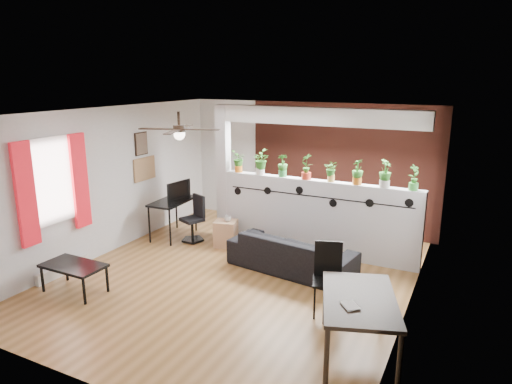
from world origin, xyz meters
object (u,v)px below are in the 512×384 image
at_px(potted_plant_4, 331,171).
at_px(potted_plant_7, 414,177).
at_px(potted_plant_0, 239,161).
at_px(potted_plant_5, 358,171).
at_px(cup, 228,219).
at_px(folding_chair, 328,271).
at_px(potted_plant_1, 260,161).
at_px(office_chair, 194,222).
at_px(coffee_table, 74,267).
at_px(ceiling_fan, 179,131).
at_px(dining_table, 359,304).
at_px(cube_shelf, 226,233).
at_px(potted_plant_6, 385,173).
at_px(potted_plant_2, 283,165).
at_px(potted_plant_3, 306,165).
at_px(sofa, 292,253).
at_px(computer_desk, 173,204).

height_order(potted_plant_4, potted_plant_7, potted_plant_7).
relative_size(potted_plant_0, potted_plant_5, 0.97).
bearing_deg(cup, folding_chair, -31.96).
bearing_deg(potted_plant_1, folding_chair, -44.54).
height_order(cup, office_chair, office_chair).
bearing_deg(potted_plant_4, coffee_table, -133.72).
bearing_deg(potted_plant_0, potted_plant_5, -0.00).
bearing_deg(potted_plant_5, ceiling_fan, -141.67).
bearing_deg(office_chair, potted_plant_4, 9.96).
xyz_separation_m(dining_table, folding_chair, (-0.63, 0.82, -0.07)).
relative_size(potted_plant_4, dining_table, 0.24).
bearing_deg(potted_plant_4, cube_shelf, -167.43).
bearing_deg(cup, potted_plant_7, 7.48).
xyz_separation_m(potted_plant_6, folding_chair, (-0.30, -1.92, -1.02)).
bearing_deg(cube_shelf, potted_plant_0, 67.13).
height_order(potted_plant_6, office_chair, potted_plant_6).
relative_size(potted_plant_2, coffee_table, 0.44).
relative_size(cube_shelf, dining_table, 0.33).
bearing_deg(potted_plant_7, folding_chair, -111.48).
relative_size(potted_plant_3, sofa, 0.23).
distance_m(potted_plant_4, potted_plant_6, 0.90).
height_order(ceiling_fan, folding_chair, ceiling_fan).
distance_m(potted_plant_4, office_chair, 2.83).
relative_size(potted_plant_3, office_chair, 0.52).
relative_size(ceiling_fan, potted_plant_0, 2.89).
relative_size(ceiling_fan, sofa, 0.60).
bearing_deg(folding_chair, potted_plant_0, 141.37).
relative_size(potted_plant_6, computer_desk, 0.43).
relative_size(potted_plant_1, potted_plant_4, 1.27).
xyz_separation_m(potted_plant_4, sofa, (-0.34, -0.89, -1.25)).
height_order(potted_plant_2, sofa, potted_plant_2).
bearing_deg(office_chair, potted_plant_5, 8.48).
bearing_deg(potted_plant_3, potted_plant_5, -0.00).
relative_size(ceiling_fan, folding_chair, 1.23).
bearing_deg(dining_table, cup, 142.53).
height_order(potted_plant_0, coffee_table, potted_plant_0).
relative_size(potted_plant_7, office_chair, 0.47).
bearing_deg(folding_chair, ceiling_fan, 177.13).
relative_size(potted_plant_4, office_chair, 0.41).
distance_m(potted_plant_0, sofa, 2.14).
height_order(potted_plant_5, office_chair, potted_plant_5).
bearing_deg(potted_plant_6, potted_plant_5, -180.00).
xyz_separation_m(potted_plant_3, potted_plant_5, (0.90, -0.00, -0.02)).
height_order(potted_plant_3, potted_plant_7, potted_plant_3).
xyz_separation_m(computer_desk, coffee_table, (0.15, -2.62, -0.29)).
relative_size(sofa, folding_chair, 2.04).
distance_m(potted_plant_0, computer_desk, 1.60).
height_order(potted_plant_0, cube_shelf, potted_plant_0).
bearing_deg(dining_table, sofa, 130.11).
distance_m(cup, office_chair, 0.74).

